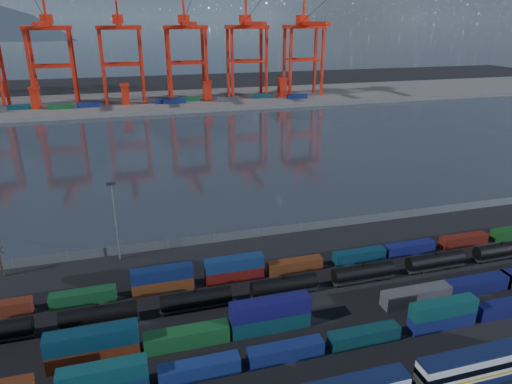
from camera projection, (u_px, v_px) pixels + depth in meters
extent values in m
plane|color=black|center=(305.00, 308.00, 77.04)|extent=(700.00, 700.00, 0.00)
plane|color=#272F39|center=(201.00, 149.00, 171.33)|extent=(700.00, 700.00, 0.00)
cube|color=#514F4C|center=(171.00, 101.00, 265.27)|extent=(700.00, 70.00, 2.00)
cube|color=silver|center=(496.00, 361.00, 61.18)|extent=(23.56, 2.83, 3.58)
cube|color=#0F1737|center=(494.00, 372.00, 61.85)|extent=(23.56, 2.88, 1.13)
cube|color=#0F1737|center=(499.00, 349.00, 60.45)|extent=(23.56, 2.54, 0.47)
cube|color=gold|center=(495.00, 365.00, 61.44)|extent=(23.58, 2.91, 0.34)
cube|color=black|center=(497.00, 359.00, 61.04)|extent=(23.58, 2.91, 0.94)
cube|color=#0D4246|center=(103.00, 373.00, 57.85)|extent=(11.13, 2.26, 2.41)
cube|color=navy|center=(199.00, 369.00, 61.88)|extent=(11.13, 2.26, 2.41)
cube|color=navy|center=(286.00, 352.00, 65.09)|extent=(11.13, 2.26, 2.41)
cube|color=#0A3139|center=(364.00, 336.00, 68.32)|extent=(11.13, 2.26, 2.41)
cube|color=navy|center=(441.00, 321.00, 71.82)|extent=(11.13, 2.26, 2.41)
cube|color=#0D4443|center=(444.00, 308.00, 70.97)|extent=(11.13, 2.26, 2.41)
cube|color=#0F134D|center=(507.00, 308.00, 75.08)|extent=(11.13, 2.26, 2.41)
cube|color=#57200D|center=(94.00, 354.00, 64.44)|extent=(12.62, 2.57, 2.73)
cube|color=#0C2C3F|center=(92.00, 338.00, 63.46)|extent=(12.62, 2.57, 2.73)
cube|color=#144E22|center=(187.00, 337.00, 67.83)|extent=(12.62, 2.57, 2.73)
cube|color=#0B353C|center=(270.00, 322.00, 71.20)|extent=(12.62, 2.57, 2.73)
cube|color=#121050|center=(270.00, 307.00, 70.22)|extent=(12.62, 2.57, 2.73)
cube|color=#45474B|center=(416.00, 296.00, 78.00)|extent=(12.62, 2.57, 2.73)
cube|color=#0F134C|center=(478.00, 285.00, 81.25)|extent=(12.62, 2.57, 2.73)
cube|color=#124422|center=(83.00, 297.00, 77.99)|extent=(10.92, 2.22, 2.36)
cube|color=#602F13|center=(163.00, 285.00, 81.48)|extent=(10.92, 2.22, 2.36)
cube|color=#0F1F4C|center=(162.00, 273.00, 80.63)|extent=(10.92, 2.22, 2.36)
cube|color=#5D0F0E|center=(235.00, 274.00, 84.88)|extent=(10.92, 2.22, 2.36)
cube|color=navy|center=(234.00, 263.00, 84.04)|extent=(10.92, 2.22, 2.36)
cube|color=#602C13|center=(295.00, 265.00, 87.98)|extent=(10.92, 2.22, 2.36)
cube|color=#0C2F41|center=(359.00, 256.00, 91.54)|extent=(10.92, 2.22, 2.36)
cube|color=navy|center=(410.00, 248.00, 94.55)|extent=(10.92, 2.22, 2.36)
cube|color=#5B160D|center=(464.00, 240.00, 97.99)|extent=(10.92, 2.22, 2.36)
cube|color=black|center=(22.00, 336.00, 69.71)|extent=(2.27, 1.63, 0.54)
cylinder|color=black|center=(99.00, 314.00, 72.02)|extent=(11.78, 2.63, 2.63)
cylinder|color=black|center=(98.00, 306.00, 71.50)|extent=(0.72, 0.72, 0.45)
cube|color=black|center=(100.00, 322.00, 72.53)|extent=(12.23, 1.81, 0.36)
cube|color=black|center=(73.00, 328.00, 71.61)|extent=(2.27, 1.63, 0.54)
cube|color=black|center=(127.00, 319.00, 73.72)|extent=(2.27, 1.63, 0.54)
cylinder|color=black|center=(196.00, 298.00, 76.03)|extent=(11.78, 2.63, 2.63)
cylinder|color=black|center=(196.00, 291.00, 75.51)|extent=(0.72, 0.72, 0.45)
cube|color=black|center=(197.00, 306.00, 76.54)|extent=(12.23, 1.81, 0.36)
cube|color=black|center=(172.00, 312.00, 75.62)|extent=(2.27, 1.63, 0.54)
cube|color=black|center=(220.00, 304.00, 77.73)|extent=(2.27, 1.63, 0.54)
cylinder|color=black|center=(284.00, 284.00, 80.04)|extent=(11.78, 2.63, 2.63)
cylinder|color=black|center=(284.00, 277.00, 79.52)|extent=(0.72, 0.72, 0.45)
cube|color=black|center=(284.00, 291.00, 80.55)|extent=(12.23, 1.81, 0.36)
cube|color=black|center=(262.00, 297.00, 79.63)|extent=(2.27, 1.63, 0.54)
cube|color=black|center=(305.00, 290.00, 81.74)|extent=(2.27, 1.63, 0.54)
cylinder|color=black|center=(363.00, 272.00, 84.05)|extent=(11.78, 2.63, 2.63)
cylinder|color=black|center=(364.00, 265.00, 83.53)|extent=(0.72, 0.72, 0.45)
cube|color=black|center=(363.00, 278.00, 84.56)|extent=(12.23, 1.81, 0.36)
cube|color=black|center=(342.00, 283.00, 83.64)|extent=(2.27, 1.63, 0.54)
cube|color=black|center=(382.00, 277.00, 85.75)|extent=(2.27, 1.63, 0.54)
cylinder|color=black|center=(435.00, 260.00, 88.06)|extent=(11.78, 2.63, 2.63)
cylinder|color=black|center=(436.00, 253.00, 87.54)|extent=(0.72, 0.72, 0.45)
cube|color=black|center=(434.00, 267.00, 88.57)|extent=(12.23, 1.81, 0.36)
cube|color=black|center=(416.00, 271.00, 87.65)|extent=(2.27, 1.63, 0.54)
cube|color=black|center=(452.00, 265.00, 89.76)|extent=(2.27, 1.63, 0.54)
cylinder|color=black|center=(501.00, 250.00, 92.07)|extent=(11.78, 2.63, 2.63)
cylinder|color=black|center=(502.00, 243.00, 91.55)|extent=(0.72, 0.72, 0.45)
cube|color=black|center=(500.00, 256.00, 92.58)|extent=(12.23, 1.81, 0.36)
cube|color=black|center=(483.00, 260.00, 91.66)|extent=(2.27, 1.63, 0.54)
cube|color=#595B5E|center=(258.00, 233.00, 101.83)|extent=(160.00, 0.06, 2.00)
cylinder|color=slate|center=(13.00, 263.00, 88.86)|extent=(0.12, 0.12, 2.20)
cylinder|color=slate|center=(67.00, 256.00, 91.45)|extent=(0.12, 0.12, 2.20)
cylinder|color=slate|center=(119.00, 250.00, 94.03)|extent=(0.12, 0.12, 2.20)
cylinder|color=slate|center=(168.00, 244.00, 96.62)|extent=(0.12, 0.12, 2.20)
cylinder|color=slate|center=(214.00, 238.00, 99.21)|extent=(0.12, 0.12, 2.20)
cylinder|color=slate|center=(258.00, 232.00, 101.80)|extent=(0.12, 0.12, 2.20)
cylinder|color=slate|center=(300.00, 227.00, 104.38)|extent=(0.12, 0.12, 2.20)
cylinder|color=slate|center=(340.00, 222.00, 106.97)|extent=(0.12, 0.12, 2.20)
cylinder|color=slate|center=(378.00, 217.00, 109.56)|extent=(0.12, 0.12, 2.20)
cylinder|color=slate|center=(414.00, 213.00, 112.14)|extent=(0.12, 0.12, 2.20)
cylinder|color=slate|center=(449.00, 208.00, 114.73)|extent=(0.12, 0.12, 2.20)
cylinder|color=slate|center=(482.00, 204.00, 117.32)|extent=(0.12, 0.12, 2.20)
cylinder|color=black|center=(1.00, 264.00, 85.56)|extent=(0.40, 0.40, 5.39)
cylinder|color=slate|center=(115.00, 223.00, 89.78)|extent=(0.36, 0.36, 16.00)
cube|color=black|center=(111.00, 184.00, 86.83)|extent=(1.60, 0.40, 0.60)
cube|color=red|center=(3.00, 70.00, 236.77)|extent=(1.47, 1.47, 41.42)
cube|color=red|center=(30.00, 72.00, 230.67)|extent=(1.47, 1.47, 41.42)
cube|color=red|center=(34.00, 69.00, 240.59)|extent=(1.47, 1.47, 41.42)
cube|color=red|center=(73.00, 70.00, 235.91)|extent=(1.47, 1.47, 41.42)
cube|color=red|center=(75.00, 68.00, 245.83)|extent=(1.47, 1.47, 41.42)
cube|color=red|center=(51.00, 67.00, 232.55)|extent=(20.25, 1.29, 1.29)
cube|color=red|center=(54.00, 65.00, 242.47)|extent=(20.25, 1.29, 1.29)
cube|color=red|center=(47.00, 28.00, 230.88)|extent=(23.01, 12.89, 2.03)
cube|color=red|center=(43.00, 24.00, 220.31)|extent=(2.76, 44.18, 2.30)
cube|color=red|center=(47.00, 19.00, 232.71)|extent=(5.52, 7.36, 4.60)
cube|color=red|center=(44.00, 4.00, 228.60)|extent=(1.10, 1.10, 14.73)
cylinder|color=black|center=(40.00, 10.00, 216.03)|extent=(0.22, 37.89, 12.50)
cube|color=red|center=(103.00, 70.00, 239.72)|extent=(1.47, 1.47, 41.42)
cube|color=red|center=(103.00, 68.00, 249.64)|extent=(1.47, 1.47, 41.42)
cube|color=red|center=(142.00, 68.00, 244.96)|extent=(1.47, 1.47, 41.42)
cube|color=red|center=(141.00, 67.00, 254.88)|extent=(1.47, 1.47, 41.42)
cube|color=red|center=(122.00, 65.00, 241.61)|extent=(20.25, 1.29, 1.29)
cube|color=red|center=(122.00, 63.00, 251.53)|extent=(20.25, 1.29, 1.29)
cube|color=red|center=(119.00, 27.00, 239.94)|extent=(23.01, 12.89, 2.03)
cube|color=red|center=(118.00, 24.00, 229.36)|extent=(2.76, 44.18, 2.30)
cube|color=red|center=(118.00, 19.00, 241.77)|extent=(5.52, 7.36, 4.60)
cube|color=red|center=(116.00, 5.00, 237.66)|extent=(1.10, 1.10, 14.73)
cylinder|color=black|center=(117.00, 10.00, 225.08)|extent=(0.22, 37.89, 12.50)
cube|color=red|center=(170.00, 68.00, 248.78)|extent=(1.47, 1.47, 41.42)
cube|color=red|center=(168.00, 66.00, 258.70)|extent=(1.47, 1.47, 41.42)
cube|color=red|center=(207.00, 67.00, 254.02)|extent=(1.47, 1.47, 41.42)
cube|color=red|center=(203.00, 65.00, 263.94)|extent=(1.47, 1.47, 41.42)
cube|color=red|center=(188.00, 63.00, 250.66)|extent=(20.25, 1.29, 1.29)
cube|color=red|center=(186.00, 62.00, 260.58)|extent=(20.25, 1.29, 1.29)
cube|color=red|center=(185.00, 27.00, 248.99)|extent=(23.01, 12.89, 2.03)
cube|color=red|center=(188.00, 24.00, 238.42)|extent=(2.76, 44.18, 2.30)
cube|color=red|center=(184.00, 19.00, 250.82)|extent=(5.52, 7.36, 4.60)
cube|color=red|center=(183.00, 5.00, 246.71)|extent=(1.10, 1.10, 14.73)
cylinder|color=black|center=(188.00, 10.00, 234.14)|extent=(0.22, 37.89, 12.50)
cube|color=red|center=(232.00, 66.00, 257.83)|extent=(1.47, 1.47, 41.42)
cube|color=red|center=(228.00, 64.00, 267.75)|extent=(1.47, 1.47, 41.42)
cube|color=red|center=(266.00, 65.00, 263.07)|extent=(1.47, 1.47, 41.42)
cube|color=red|center=(261.00, 63.00, 272.99)|extent=(1.47, 1.47, 41.42)
cube|color=red|center=(250.00, 62.00, 259.72)|extent=(20.25, 1.29, 1.29)
cube|color=red|center=(245.00, 60.00, 269.64)|extent=(20.25, 1.29, 1.29)
cube|color=red|center=(247.00, 27.00, 258.05)|extent=(23.01, 12.89, 2.03)
cube|color=red|center=(252.00, 24.00, 247.47)|extent=(2.76, 44.18, 2.30)
cube|color=red|center=(245.00, 19.00, 259.88)|extent=(5.52, 7.36, 4.60)
cube|color=red|center=(246.00, 6.00, 255.77)|extent=(1.10, 1.10, 14.73)
cylinder|color=black|center=(253.00, 11.00, 243.19)|extent=(0.22, 37.89, 12.50)
cube|color=red|center=(290.00, 64.00, 266.89)|extent=(1.47, 1.47, 41.42)
cube|color=red|center=(284.00, 63.00, 276.81)|extent=(1.47, 1.47, 41.42)
cube|color=red|center=(322.00, 64.00, 272.13)|extent=(1.47, 1.47, 41.42)
cube|color=red|center=(315.00, 62.00, 282.05)|extent=(1.47, 1.47, 41.42)
cube|color=red|center=(307.00, 60.00, 268.77)|extent=(20.25, 1.29, 1.29)
cube|color=red|center=(300.00, 59.00, 278.69)|extent=(20.25, 1.29, 1.29)
cube|color=red|center=(304.00, 27.00, 267.10)|extent=(23.01, 12.89, 2.03)
cube|color=red|center=(312.00, 23.00, 256.53)|extent=(2.76, 44.18, 2.30)
cube|color=red|center=(302.00, 19.00, 268.93)|extent=(5.52, 7.36, 4.60)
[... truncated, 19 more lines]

